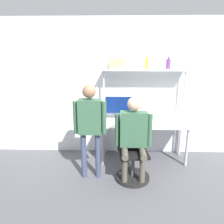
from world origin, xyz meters
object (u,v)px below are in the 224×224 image
Objects in this scene: cell_phone at (143,124)px; bottle_amber at (147,63)px; monitor at (120,106)px; person_standing at (90,121)px; bottle_purple at (168,64)px; person_seated at (134,133)px; storage_box at (118,64)px; office_chair at (132,162)px; laptop at (130,120)px.

cell_phone is 1.13m from bottle_amber.
monitor is 1.01m from person_standing.
bottle_purple is (0.88, -0.02, 0.82)m from monitor.
person_seated is 1.40m from storage_box.
cell_phone is 0.66× the size of bottle_purple.
storage_box is at bearing 106.07° from office_chair.
person_seated is at bearing -109.01° from cell_phone.
laptop is 0.68m from person_seated.
storage_box is (-0.48, 0.29, 1.08)m from cell_phone.
laptop is 1.26m from bottle_purple.
bottle_purple reaches higher than person_seated.
laptop is 0.82m from office_chair.
bottle_purple is (0.46, 0.29, 1.08)m from cell_phone.
bottle_amber is at bearing 41.90° from person_standing.
office_chair is 1.90m from bottle_purple.
bottle_purple is (0.70, 0.25, 1.02)m from laptop.
bottle_amber reaches higher than office_chair.
office_chair is (0.20, -0.90, -0.73)m from monitor.
cell_phone is (0.43, -0.31, -0.27)m from monitor.
laptop reaches higher than cell_phone.
person_seated is at bearing -106.51° from bottle_amber.
cell_phone is 0.11× the size of person_seated.
office_chair is 0.69× the size of person_seated.
laptop is (0.18, -0.27, -0.21)m from monitor.
laptop is at bearing -139.57° from bottle_amber.
bottle_purple is 0.93× the size of bottle_amber.
office_chair is at bearing -77.51° from monitor.
bottle_purple is at bearing 32.30° from cell_phone.
storage_box reaches higher than person_standing.
bottle_purple is at bearing 32.39° from person_standing.
person_seated is (0.01, -0.05, 0.53)m from office_chair.
person_standing is at bearing -147.56° from cell_phone.
person_standing reaches higher than laptop.
person_standing is at bearing -147.61° from bottle_purple.
storage_box is (-0.05, -0.02, 0.82)m from monitor.
person_seated is at bearing -83.93° from office_chair.
monitor is at bearing 21.24° from storage_box.
storage_box reaches higher than monitor.
person_seated is at bearing -88.14° from laptop.
person_seated is 1.41m from bottle_amber.
bottle_purple is (1.37, 0.87, 0.85)m from person_standing.
bottle_purple reaches higher than laptop.
bottle_purple reaches higher than office_chair.
person_standing is 1.56m from bottle_amber.
bottle_amber reaches higher than storage_box.
person_standing is (-0.69, 0.06, 0.17)m from person_seated.
office_chair is 3.88× the size of bottle_amber.
storage_box is at bearing 180.00° from bottle_amber.
monitor is at bearing 178.63° from bottle_purple.
person_standing is (-0.49, -0.89, -0.03)m from monitor.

